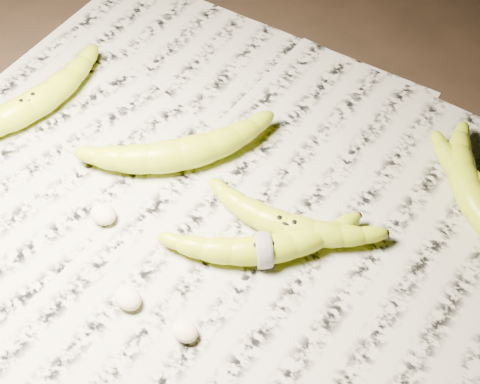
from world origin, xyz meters
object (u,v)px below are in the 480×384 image
Objects in this scene: banana_left_a at (29,105)px; banana_center at (287,225)px; banana_left_b at (181,152)px; banana_taped at (263,248)px; banana_upper_b at (470,189)px.

banana_center is (0.38, 0.04, -0.00)m from banana_left_a.
banana_left_b is 0.17m from banana_taped.
banana_taped is 0.26m from banana_upper_b.
banana_upper_b is at bearing 34.07° from banana_center.
banana_taped is 1.11× the size of banana_upper_b.
banana_center is 0.04m from banana_taped.
banana_upper_b is (0.32, 0.15, -0.00)m from banana_left_b.
banana_left_b is 1.17× the size of banana_center.
banana_center is at bearing 42.21° from banana_taped.
banana_left_a is 0.22m from banana_left_b.
banana_left_b is 0.35m from banana_upper_b.
banana_taped is (0.16, -0.06, -0.00)m from banana_left_b.
banana_left_a is at bearing 171.25° from banana_center.
banana_left_b is at bearing 118.64° from banana_taped.
banana_taped is at bearing -79.11° from banana_upper_b.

